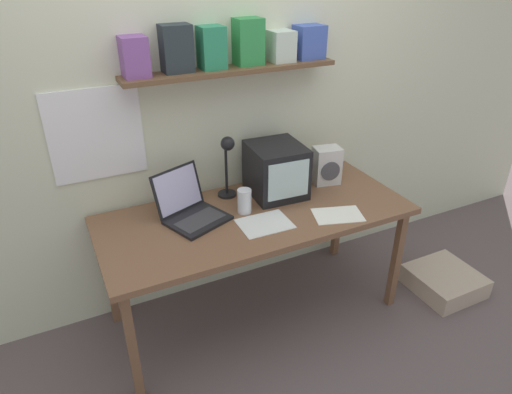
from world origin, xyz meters
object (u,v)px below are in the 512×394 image
object	(u,v)px
corner_desk	(256,221)
juice_glass	(244,202)
floor_cushion	(444,281)
desk_lamp	(227,159)
space_heater	(327,165)
laptop	(189,207)
loose_paper_near_laptop	(265,224)
printed_handout	(338,215)
crt_monitor	(276,170)

from	to	relation	value
corner_desk	juice_glass	bearing A→B (deg)	147.57
floor_cushion	juice_glass	bearing A→B (deg)	162.81
desk_lamp	floor_cushion	world-z (taller)	desk_lamp
desk_lamp	space_heater	size ratio (longest dim) A/B	1.67
floor_cushion	laptop	bearing A→B (deg)	163.15
loose_paper_near_laptop	floor_cushion	world-z (taller)	loose_paper_near_laptop
corner_desk	loose_paper_near_laptop	distance (m)	0.14
corner_desk	laptop	size ratio (longest dim) A/B	4.31
corner_desk	desk_lamp	size ratio (longest dim) A/B	4.48
juice_glass	space_heater	world-z (taller)	space_heater
loose_paper_near_laptop	juice_glass	bearing A→B (deg)	104.88
printed_handout	laptop	bearing A→B (deg)	155.31
floor_cushion	loose_paper_near_laptop	bearing A→B (deg)	169.39
corner_desk	space_heater	xyz separation A→B (m)	(0.57, 0.15, 0.17)
crt_monitor	juice_glass	size ratio (longest dim) A/B	2.54
crt_monitor	desk_lamp	xyz separation A→B (m)	(-0.28, 0.07, 0.10)
desk_lamp	juice_glass	xyz separation A→B (m)	(0.01, -0.20, -0.19)
juice_glass	floor_cushion	distance (m)	1.54
space_heater	printed_handout	size ratio (longest dim) A/B	0.75
corner_desk	printed_handout	xyz separation A→B (m)	(0.40, -0.23, 0.06)
loose_paper_near_laptop	space_heater	bearing A→B (deg)	26.11
laptop	space_heater	distance (m)	0.92
crt_monitor	juice_glass	distance (m)	0.31
space_heater	loose_paper_near_laptop	world-z (taller)	space_heater
crt_monitor	space_heater	xyz separation A→B (m)	(0.36, -0.01, -0.04)
corner_desk	crt_monitor	bearing A→B (deg)	37.29
space_heater	printed_handout	bearing A→B (deg)	-103.28
corner_desk	desk_lamp	xyz separation A→B (m)	(-0.07, 0.23, 0.31)
juice_glass	space_heater	bearing A→B (deg)	10.67
crt_monitor	laptop	size ratio (longest dim) A/B	0.87
crt_monitor	laptop	distance (m)	0.57
laptop	desk_lamp	world-z (taller)	desk_lamp
printed_handout	corner_desk	bearing A→B (deg)	150.15
space_heater	printed_handout	distance (m)	0.43
loose_paper_near_laptop	printed_handout	bearing A→B (deg)	-13.38
laptop	printed_handout	size ratio (longest dim) A/B	1.31
juice_glass	crt_monitor	bearing A→B (deg)	25.32
crt_monitor	juice_glass	bearing A→B (deg)	-151.20
laptop	printed_handout	xyz separation A→B (m)	(0.75, -0.34, -0.06)
floor_cushion	printed_handout	bearing A→B (deg)	170.76
desk_lamp	printed_handout	world-z (taller)	desk_lamp
floor_cushion	crt_monitor	bearing A→B (deg)	152.86
juice_glass	floor_cushion	world-z (taller)	juice_glass
corner_desk	floor_cushion	xyz separation A→B (m)	(1.24, -0.36, -0.60)
juice_glass	laptop	bearing A→B (deg)	164.65
desk_lamp	space_heater	xyz separation A→B (m)	(0.64, -0.08, -0.14)
corner_desk	juice_glass	world-z (taller)	juice_glass
crt_monitor	space_heater	world-z (taller)	crt_monitor
corner_desk	laptop	bearing A→B (deg)	161.69
crt_monitor	space_heater	distance (m)	0.36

